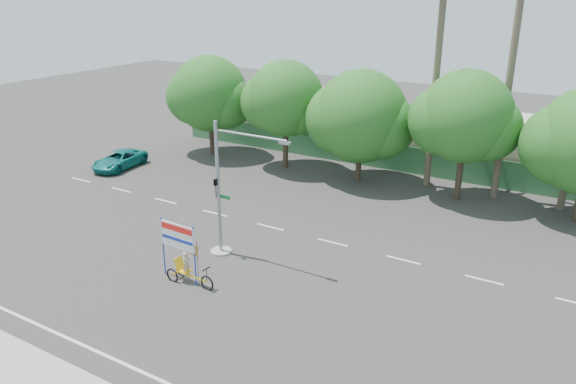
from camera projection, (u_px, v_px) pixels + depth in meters
The scene contains 13 objects.
ground at pixel (212, 300), 24.88m from camera, with size 120.00×120.00×0.00m, color #33302D.
fence at pixel (390, 157), 41.82m from camera, with size 38.00×0.08×2.00m, color #336B3D.
building_left at pixel (303, 117), 49.89m from camera, with size 12.00×8.00×4.00m, color beige.
building_right at pixel (516, 147), 41.32m from camera, with size 14.00×8.00×3.60m, color beige.
tree_far_left at pixel (209, 96), 44.43m from camera, with size 7.14×6.00×7.96m.
tree_left at pixel (285, 101), 40.96m from camera, with size 6.66×5.60×8.07m.
tree_center at pixel (360, 119), 38.30m from camera, with size 7.62×6.40×7.85m.
tree_right at pixel (465, 120), 34.67m from camera, with size 6.90×5.80×8.36m.
palm_tall at pixel (516, 32), 33.06m from camera, with size 3.73×3.79×17.45m.
palm_short at pixel (438, 55), 35.78m from camera, with size 3.73×3.79×14.45m.
traffic_signal at pixel (223, 201), 28.11m from camera, with size 4.72×1.10×7.00m.
trike_billboard at pixel (184, 258), 25.98m from camera, with size 3.09×0.73×3.03m.
pickup_truck at pixel (119, 160), 42.34m from camera, with size 2.14×4.63×1.29m, color #10706C.
Camera 1 is at (13.99, -16.83, 13.21)m, focal length 35.00 mm.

